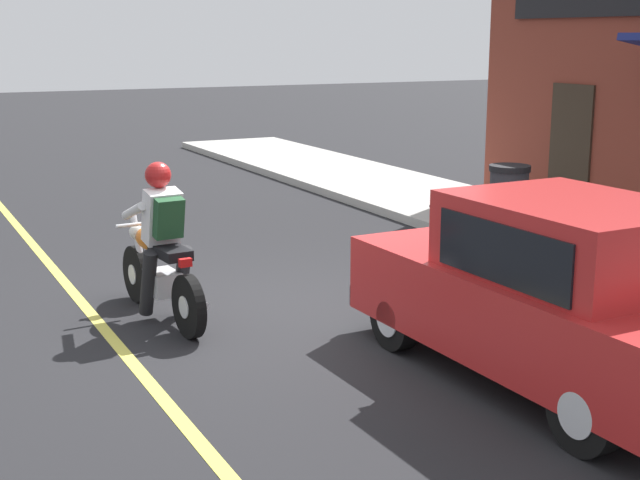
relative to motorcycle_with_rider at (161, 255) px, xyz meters
The scene contains 6 objects.
ground_plane 1.39m from the motorcycle_with_rider, 15.49° to the right, with size 80.00×80.00×0.00m, color black.
sidewalk_curb 6.62m from the motorcycle_with_rider, 23.92° to the left, with size 2.60×22.00×0.14m, color #ADAAA3.
lane_stripe 2.83m from the motorcycle_with_rider, 103.15° to the left, with size 0.12×19.80×0.01m, color #D1C64C.
motorcycle_with_rider is the anchor object (origin of this frame).
car_hatchback 3.91m from the motorcycle_with_rider, 52.36° to the right, with size 1.72×3.81×1.57m.
trash_bin 5.29m from the motorcycle_with_rider, 10.92° to the left, with size 0.56×0.56×0.98m.
Camera 1 is at (-3.69, -8.16, 2.83)m, focal length 50.00 mm.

